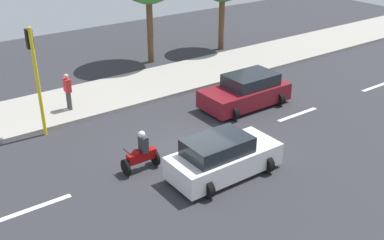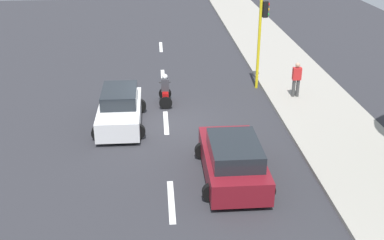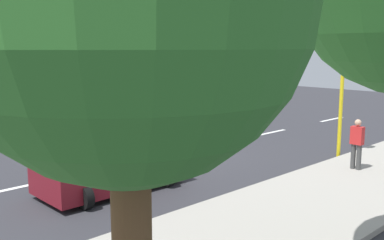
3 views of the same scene
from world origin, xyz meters
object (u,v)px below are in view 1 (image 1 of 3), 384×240
at_px(motorcycle, 141,154).
at_px(traffic_light_corner, 35,66).
at_px(car_white, 223,157).
at_px(pedestrian_near_signal, 68,90).
at_px(car_maroon, 246,92).

xyz_separation_m(motorcycle, traffic_light_corner, (4.81, 1.86, 2.29)).
bearing_deg(motorcycle, car_white, -132.64).
bearing_deg(pedestrian_near_signal, car_white, -164.39).
xyz_separation_m(car_maroon, pedestrian_near_signal, (4.14, 7.00, 0.35)).
bearing_deg(car_white, traffic_light_corner, 30.53).
height_order(car_maroon, pedestrian_near_signal, pedestrian_near_signal).
relative_size(car_white, car_maroon, 0.95).
bearing_deg(car_maroon, traffic_light_corner, 72.74).
relative_size(car_maroon, traffic_light_corner, 0.94).
relative_size(car_maroon, pedestrian_near_signal, 2.50).
xyz_separation_m(car_maroon, traffic_light_corner, (2.70, 8.70, 2.22)).
bearing_deg(car_white, motorcycle, 47.36).
xyz_separation_m(pedestrian_near_signal, traffic_light_corner, (-1.44, 1.70, 1.87)).
bearing_deg(car_maroon, pedestrian_near_signal, 59.38).
relative_size(motorcycle, traffic_light_corner, 0.34).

